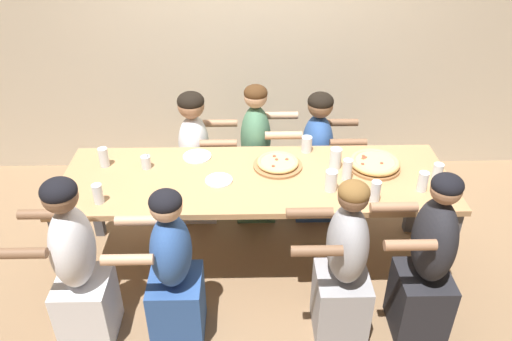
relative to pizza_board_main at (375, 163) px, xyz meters
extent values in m
plane|color=#896B4C|center=(-0.83, -0.10, -0.80)|extent=(18.00, 18.00, 0.00)
cube|color=tan|center=(-0.83, -0.10, -0.05)|extent=(2.63, 0.84, 0.04)
cube|color=#4C4C51|center=(-2.08, -0.46, -0.44)|extent=(0.07, 0.07, 0.73)
cube|color=#4C4C51|center=(0.43, -0.46, -0.44)|extent=(0.07, 0.07, 0.73)
cube|color=#4C4C51|center=(-2.08, 0.26, -0.44)|extent=(0.07, 0.07, 0.73)
cube|color=#4C4C51|center=(0.43, 0.26, -0.44)|extent=(0.07, 0.07, 0.73)
cylinder|color=#996B42|center=(0.00, 0.00, -0.03)|extent=(0.36, 0.36, 0.02)
torus|color=#DBB26B|center=(0.00, 0.00, 0.01)|extent=(0.34, 0.34, 0.04)
cylinder|color=#E5C675|center=(0.00, 0.00, 0.00)|extent=(0.29, 0.29, 0.04)
cylinder|color=#C6422D|center=(-0.06, 0.04, 0.02)|extent=(0.02, 0.02, 0.01)
cylinder|color=#C6422D|center=(0.04, -0.04, 0.02)|extent=(0.02, 0.02, 0.01)
cylinder|color=#C6422D|center=(-0.08, 0.03, 0.02)|extent=(0.02, 0.02, 0.01)
cylinder|color=#C6422D|center=(-0.07, 0.06, 0.02)|extent=(0.02, 0.02, 0.01)
cylinder|color=#C6422D|center=(-0.10, -0.05, 0.02)|extent=(0.02, 0.02, 0.01)
cylinder|color=#996B42|center=(-0.67, 0.03, -0.03)|extent=(0.34, 0.34, 0.02)
torus|color=#DBB26B|center=(-0.67, 0.03, 0.00)|extent=(0.29, 0.29, 0.03)
cylinder|color=#E5C675|center=(-0.67, 0.03, 0.00)|extent=(0.25, 0.25, 0.03)
cylinder|color=#C6422D|center=(-0.68, 0.05, 0.01)|extent=(0.02, 0.02, 0.01)
cylinder|color=#C6422D|center=(-0.71, -0.04, 0.01)|extent=(0.02, 0.02, 0.01)
cylinder|color=#C6422D|center=(-0.61, 0.05, 0.01)|extent=(0.02, 0.02, 0.01)
cylinder|color=#C6422D|center=(-0.69, 0.09, 0.01)|extent=(0.02, 0.02, 0.01)
cylinder|color=white|center=(-1.25, 0.17, -0.03)|extent=(0.20, 0.20, 0.01)
cube|color=#B7B7BC|center=(-1.25, 0.17, -0.02)|extent=(0.09, 0.12, 0.01)
cylinder|color=white|center=(-1.08, -0.15, -0.03)|extent=(0.18, 0.18, 0.01)
cube|color=#B7B7BC|center=(-1.08, -0.15, -0.02)|extent=(0.13, 0.02, 0.01)
cylinder|color=silver|center=(-1.59, 0.03, 0.01)|extent=(0.07, 0.07, 0.09)
cylinder|color=#1EA8DB|center=(-1.59, 0.03, 0.00)|extent=(0.06, 0.06, 0.07)
cylinder|color=black|center=(-1.57, 0.03, 0.02)|extent=(0.00, 0.01, 0.11)
cylinder|color=silver|center=(-0.35, -0.27, 0.04)|extent=(0.08, 0.08, 0.14)
cylinder|color=silver|center=(-0.35, -0.27, 0.01)|extent=(0.07, 0.07, 0.08)
cylinder|color=silver|center=(0.39, -0.13, 0.02)|extent=(0.07, 0.07, 0.10)
cylinder|color=silver|center=(0.39, -0.13, 0.01)|extent=(0.06, 0.06, 0.08)
cylinder|color=silver|center=(0.24, -0.28, 0.03)|extent=(0.07, 0.07, 0.13)
cylinder|color=black|center=(0.24, -0.28, 0.01)|extent=(0.06, 0.06, 0.10)
cylinder|color=silver|center=(-0.45, 0.24, 0.02)|extent=(0.08, 0.08, 0.12)
cylinder|color=black|center=(-0.45, 0.24, 0.01)|extent=(0.07, 0.07, 0.09)
cylinder|color=silver|center=(0.36, -0.34, 0.03)|extent=(0.06, 0.06, 0.13)
cylinder|color=silver|center=(0.36, -0.34, 0.00)|extent=(0.06, 0.06, 0.08)
cylinder|color=silver|center=(-0.09, -0.40, 0.04)|extent=(0.06, 0.06, 0.15)
cylinder|color=black|center=(-0.09, -0.40, 0.01)|extent=(0.06, 0.06, 0.09)
cylinder|color=silver|center=(-0.28, 0.00, 0.04)|extent=(0.08, 0.08, 0.15)
cylinder|color=silver|center=(-0.28, 0.00, 0.02)|extent=(0.07, 0.07, 0.12)
cylinder|color=silver|center=(-0.22, -0.14, 0.04)|extent=(0.06, 0.06, 0.15)
cylinder|color=black|center=(-0.22, -0.14, 0.00)|extent=(0.06, 0.06, 0.08)
cylinder|color=silver|center=(-1.88, 0.07, 0.03)|extent=(0.07, 0.07, 0.14)
cylinder|color=silver|center=(-1.88, 0.07, 0.01)|extent=(0.06, 0.06, 0.10)
cylinder|color=silver|center=(-1.81, -0.38, 0.03)|extent=(0.06, 0.06, 0.13)
cylinder|color=silver|center=(-1.81, -0.38, 0.00)|extent=(0.06, 0.06, 0.07)
cube|color=silver|center=(-1.31, 0.54, -0.57)|extent=(0.32, 0.34, 0.45)
ellipsoid|color=silver|center=(-1.31, 0.54, -0.12)|extent=(0.24, 0.36, 0.46)
sphere|color=#9E7051|center=(-1.31, 0.54, 0.21)|extent=(0.20, 0.20, 0.20)
ellipsoid|color=black|center=(-1.31, 0.54, 0.24)|extent=(0.21, 0.21, 0.14)
cylinder|color=#9E7051|center=(-1.10, 0.71, -0.03)|extent=(0.28, 0.06, 0.06)
cylinder|color=#9E7051|center=(-1.10, 0.37, -0.03)|extent=(0.28, 0.06, 0.06)
cube|color=#232328|center=(0.19, -0.74, -0.57)|extent=(0.32, 0.34, 0.45)
ellipsoid|color=#232328|center=(0.19, -0.74, -0.07)|extent=(0.24, 0.36, 0.55)
sphere|color=#9E7051|center=(0.19, -0.74, 0.28)|extent=(0.17, 0.17, 0.17)
ellipsoid|color=black|center=(0.19, -0.74, 0.31)|extent=(0.18, 0.18, 0.12)
cylinder|color=#9E7051|center=(-0.02, -0.91, 0.04)|extent=(0.28, 0.06, 0.06)
cylinder|color=#9E7051|center=(-0.02, -0.57, 0.04)|extent=(0.28, 0.06, 0.06)
cube|color=#2D5193|center=(-0.32, 0.54, -0.57)|extent=(0.32, 0.34, 0.45)
ellipsoid|color=#2D5193|center=(-0.32, 0.54, -0.12)|extent=(0.24, 0.36, 0.45)
sphere|color=brown|center=(-0.32, 0.54, 0.20)|extent=(0.20, 0.20, 0.20)
ellipsoid|color=black|center=(-0.32, 0.54, 0.23)|extent=(0.20, 0.20, 0.14)
cylinder|color=brown|center=(-0.11, 0.71, -0.04)|extent=(0.28, 0.06, 0.06)
cylinder|color=brown|center=(-0.11, 0.37, -0.04)|extent=(0.28, 0.06, 0.06)
cube|color=#2D5193|center=(-1.33, -0.74, -0.57)|extent=(0.32, 0.34, 0.45)
ellipsoid|color=#2D5193|center=(-1.33, -0.74, -0.12)|extent=(0.24, 0.36, 0.45)
sphere|color=tan|center=(-1.33, -0.74, 0.19)|extent=(0.18, 0.18, 0.18)
ellipsoid|color=black|center=(-1.33, -0.74, 0.22)|extent=(0.18, 0.18, 0.13)
cylinder|color=tan|center=(-1.54, -0.91, -0.03)|extent=(0.28, 0.06, 0.06)
cylinder|color=tan|center=(-1.54, -0.57, -0.03)|extent=(0.28, 0.06, 0.06)
cube|color=#477556|center=(-0.82, 0.54, -0.57)|extent=(0.32, 0.34, 0.45)
ellipsoid|color=#477556|center=(-0.82, 0.54, -0.08)|extent=(0.24, 0.36, 0.54)
sphere|color=tan|center=(-0.82, 0.54, 0.27)|extent=(0.18, 0.18, 0.18)
ellipsoid|color=#422814|center=(-0.82, 0.54, 0.30)|extent=(0.18, 0.18, 0.12)
cylinder|color=tan|center=(-0.61, 0.71, 0.03)|extent=(0.28, 0.06, 0.06)
cylinder|color=tan|center=(-0.61, 0.37, 0.03)|extent=(0.28, 0.06, 0.06)
cube|color=silver|center=(-1.89, -0.74, -0.57)|extent=(0.32, 0.34, 0.45)
ellipsoid|color=silver|center=(-1.89, -0.74, -0.09)|extent=(0.24, 0.36, 0.52)
sphere|color=brown|center=(-1.89, -0.74, 0.27)|extent=(0.19, 0.19, 0.19)
ellipsoid|color=black|center=(-1.89, -0.74, 0.30)|extent=(0.20, 0.20, 0.14)
cylinder|color=brown|center=(-2.09, -0.91, 0.02)|extent=(0.28, 0.06, 0.06)
cylinder|color=brown|center=(-2.09, -0.57, 0.02)|extent=(0.28, 0.06, 0.06)
cube|color=#99999E|center=(-0.31, -0.74, -0.57)|extent=(0.32, 0.34, 0.45)
ellipsoid|color=#99999E|center=(-0.31, -0.74, -0.09)|extent=(0.24, 0.36, 0.51)
sphere|color=brown|center=(-0.31, -0.74, 0.24)|extent=(0.17, 0.17, 0.17)
ellipsoid|color=brown|center=(-0.31, -0.74, 0.27)|extent=(0.18, 0.18, 0.12)
cylinder|color=brown|center=(-0.52, -0.91, 0.01)|extent=(0.28, 0.06, 0.06)
cylinder|color=brown|center=(-0.52, -0.57, 0.01)|extent=(0.28, 0.06, 0.06)
camera|label=1|loc=(-0.89, -2.94, 1.79)|focal=35.00mm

